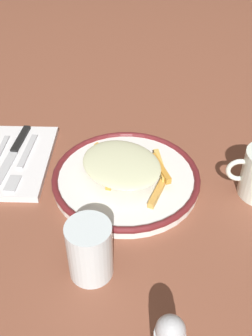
% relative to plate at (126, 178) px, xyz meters
% --- Properties ---
extents(ground_plane, '(2.60, 2.60, 0.00)m').
position_rel_plate_xyz_m(ground_plane, '(0.00, 0.00, -0.01)').
color(ground_plane, brown).
extents(plate, '(0.28, 0.28, 0.02)m').
position_rel_plate_xyz_m(plate, '(0.00, 0.00, 0.00)').
color(plate, white).
rests_on(plate, ground_plane).
extents(fries_heap, '(0.21, 0.20, 0.04)m').
position_rel_plate_xyz_m(fries_heap, '(0.01, -0.00, 0.03)').
color(fries_heap, gold).
rests_on(fries_heap, plate).
extents(napkin, '(0.17, 0.24, 0.01)m').
position_rel_plate_xyz_m(napkin, '(0.24, -0.04, -0.01)').
color(napkin, silver).
rests_on(napkin, ground_plane).
extents(fork, '(0.02, 0.18, 0.00)m').
position_rel_plate_xyz_m(fork, '(0.21, -0.02, 0.00)').
color(fork, silver).
rests_on(fork, napkin).
extents(knife, '(0.02, 0.21, 0.01)m').
position_rel_plate_xyz_m(knife, '(0.24, -0.06, 0.00)').
color(knife, black).
rests_on(knife, napkin).
extents(water_glass, '(0.07, 0.07, 0.10)m').
position_rel_plate_xyz_m(water_glass, '(0.03, 0.20, 0.04)').
color(water_glass, silver).
rests_on(water_glass, ground_plane).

